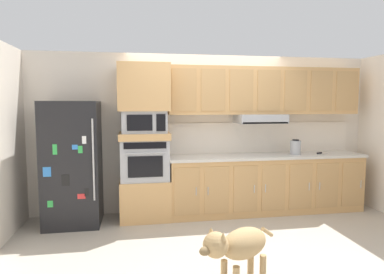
{
  "coord_description": "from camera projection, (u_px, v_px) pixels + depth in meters",
  "views": [
    {
      "loc": [
        -1.14,
        -4.3,
        1.72
      ],
      "look_at": [
        -0.39,
        0.09,
        1.29
      ],
      "focal_mm": 31.68,
      "sensor_mm": 36.0,
      "label": 1
    }
  ],
  "objects": [
    {
      "name": "ground_plane",
      "position": [
        222.0,
        232.0,
        4.57
      ],
      "size": [
        9.6,
        9.6,
        0.0
      ],
      "primitive_type": "plane",
      "color": "#B2A899"
    },
    {
      "name": "back_kitchen_wall",
      "position": [
        205.0,
        133.0,
        5.54
      ],
      "size": [
        6.2,
        0.12,
        2.5
      ],
      "primitive_type": "cube",
      "color": "silver",
      "rests_on": "ground"
    },
    {
      "name": "refrigerator",
      "position": [
        73.0,
        163.0,
        4.81
      ],
      "size": [
        0.76,
        0.73,
        1.76
      ],
      "color": "black",
      "rests_on": "ground"
    },
    {
      "name": "oven_base_cabinet",
      "position": [
        145.0,
        198.0,
        5.11
      ],
      "size": [
        0.74,
        0.62,
        0.6
      ],
      "primitive_type": "cube",
      "color": "tan",
      "rests_on": "ground"
    },
    {
      "name": "built_in_oven",
      "position": [
        145.0,
        159.0,
        5.05
      ],
      "size": [
        0.7,
        0.62,
        0.6
      ],
      "color": "#A8AAAF",
      "rests_on": "oven_base_cabinet"
    },
    {
      "name": "appliance_mid_shelf",
      "position": [
        144.0,
        136.0,
        5.02
      ],
      "size": [
        0.74,
        0.62,
        0.1
      ],
      "primitive_type": "cube",
      "color": "tan",
      "rests_on": "built_in_oven"
    },
    {
      "name": "microwave",
      "position": [
        144.0,
        122.0,
        5.0
      ],
      "size": [
        0.64,
        0.54,
        0.32
      ],
      "color": "#A8AAAF",
      "rests_on": "appliance_mid_shelf"
    },
    {
      "name": "appliance_upper_cabinet",
      "position": [
        144.0,
        88.0,
        4.95
      ],
      "size": [
        0.74,
        0.62,
        0.68
      ],
      "primitive_type": "cube",
      "color": "tan",
      "rests_on": "microwave"
    },
    {
      "name": "lower_cabinet_run",
      "position": [
        266.0,
        184.0,
        5.42
      ],
      "size": [
        3.09,
        0.63,
        0.88
      ],
      "color": "tan",
      "rests_on": "ground"
    },
    {
      "name": "countertop_slab",
      "position": [
        266.0,
        156.0,
        5.38
      ],
      "size": [
        3.13,
        0.64,
        0.04
      ],
      "primitive_type": "cube",
      "color": "beige",
      "rests_on": "lower_cabinet_run"
    },
    {
      "name": "backsplash_panel",
      "position": [
        260.0,
        137.0,
        5.63
      ],
      "size": [
        3.13,
        0.02,
        0.5
      ],
      "primitive_type": "cube",
      "color": "white",
      "rests_on": "countertop_slab"
    },
    {
      "name": "upper_cabinet_with_hood",
      "position": [
        264.0,
        93.0,
        5.4
      ],
      "size": [
        3.09,
        0.48,
        0.88
      ],
      "color": "tan",
      "rests_on": "backsplash_panel"
    },
    {
      "name": "screwdriver",
      "position": [
        320.0,
        153.0,
        5.45
      ],
      "size": [
        0.15,
        0.16,
        0.03
      ],
      "color": "black",
      "rests_on": "countertop_slab"
    },
    {
      "name": "electric_kettle",
      "position": [
        295.0,
        147.0,
        5.39
      ],
      "size": [
        0.17,
        0.17,
        0.24
      ],
      "color": "#A8AAAF",
      "rests_on": "countertop_slab"
    },
    {
      "name": "dog",
      "position": [
        238.0,
        245.0,
        3.15
      ],
      "size": [
        0.87,
        0.55,
        0.62
      ],
      "rotation": [
        0.0,
        0.0,
        -2.64
      ],
      "color": "tan",
      "rests_on": "ground"
    }
  ]
}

